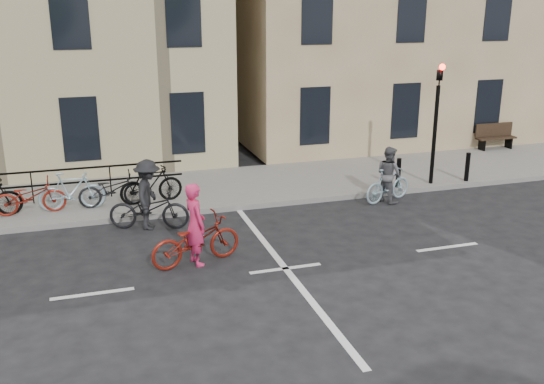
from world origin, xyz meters
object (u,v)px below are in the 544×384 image
object	(u,v)px
cyclist_pink	(196,236)
bench	(495,135)
traffic_light	(437,109)
cyclist_dark	(149,202)
cyclist_grey	(388,180)

from	to	relation	value
cyclist_pink	bench	bearing A→B (deg)	-75.48
traffic_light	cyclist_pink	distance (m)	8.89
traffic_light	bench	xyz separation A→B (m)	(4.80, 3.39, -1.78)
traffic_light	cyclist_dark	world-z (taller)	traffic_light
cyclist_pink	cyclist_dark	bearing A→B (deg)	2.46
bench	cyclist_dark	bearing A→B (deg)	-162.04
cyclist_grey	cyclist_dark	bearing A→B (deg)	73.65
bench	cyclist_grey	bearing A→B (deg)	-147.99
traffic_light	cyclist_pink	size ratio (longest dim) A/B	1.80
cyclist_pink	traffic_light	bearing A→B (deg)	-80.17
traffic_light	cyclist_dark	size ratio (longest dim) A/B	1.83
cyclist_pink	cyclist_dark	size ratio (longest dim) A/B	1.02
traffic_light	bench	size ratio (longest dim) A/B	2.44
traffic_light	cyclist_pink	world-z (taller)	traffic_light
bench	cyclist_grey	world-z (taller)	cyclist_grey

